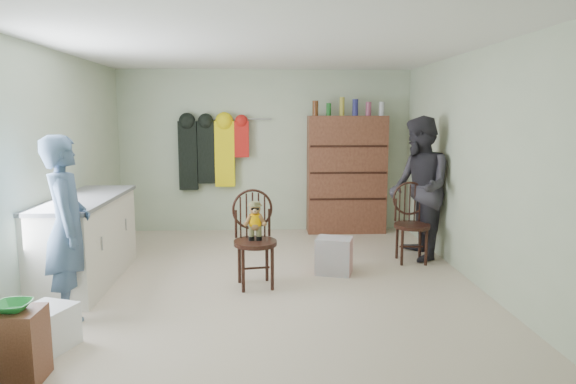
{
  "coord_description": "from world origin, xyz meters",
  "views": [
    {
      "loc": [
        -0.01,
        -5.51,
        1.81
      ],
      "look_at": [
        0.25,
        0.2,
        0.95
      ],
      "focal_mm": 32.0,
      "sensor_mm": 36.0,
      "label": 1
    }
  ],
  "objects_px": {
    "counter": "(86,240)",
    "chair_front": "(255,231)",
    "chair_far": "(411,219)",
    "dresser": "(346,174)"
  },
  "relations": [
    {
      "from": "dresser",
      "to": "counter",
      "type": "bearing_deg",
      "value": -144.31
    },
    {
      "from": "chair_front",
      "to": "dresser",
      "type": "bearing_deg",
      "value": 51.28
    },
    {
      "from": "chair_front",
      "to": "dresser",
      "type": "relative_size",
      "value": 0.49
    },
    {
      "from": "counter",
      "to": "chair_front",
      "type": "xyz_separation_m",
      "value": [
        1.83,
        -0.19,
        0.12
      ]
    },
    {
      "from": "counter",
      "to": "chair_far",
      "type": "height_order",
      "value": "chair_far"
    },
    {
      "from": "counter",
      "to": "chair_far",
      "type": "relative_size",
      "value": 1.89
    },
    {
      "from": "chair_far",
      "to": "dresser",
      "type": "height_order",
      "value": "dresser"
    },
    {
      "from": "chair_front",
      "to": "chair_far",
      "type": "bearing_deg",
      "value": 13.87
    },
    {
      "from": "counter",
      "to": "chair_front",
      "type": "bearing_deg",
      "value": -6.08
    },
    {
      "from": "chair_far",
      "to": "dresser",
      "type": "bearing_deg",
      "value": 111.55
    }
  ]
}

